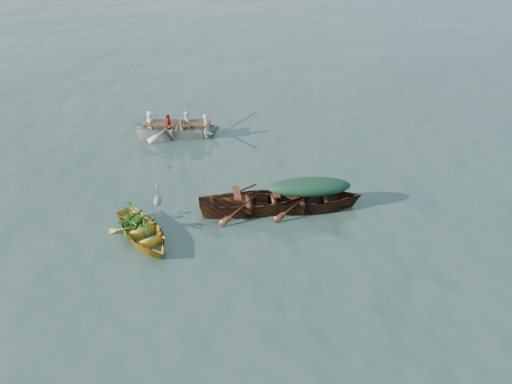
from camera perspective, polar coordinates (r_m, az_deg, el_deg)
ground at (r=12.61m, az=-1.32°, el=-9.28°), size 140.00×140.00×0.00m
yellow_dinghy at (r=14.09m, az=-12.69°, el=-5.33°), size 2.86×3.43×0.86m
green_tarp_boat at (r=15.13m, az=5.95°, el=-1.95°), size 4.56×1.60×1.06m
open_wooden_boat at (r=14.94m, az=-0.01°, el=-2.22°), size 4.77×1.90×1.10m
rowed_boat at (r=19.95m, az=-8.77°, el=6.23°), size 4.63×1.55×1.11m
green_tarp_cover at (r=14.72m, az=6.11°, el=0.65°), size 2.51×0.88×0.52m
thwart_benches at (r=14.64m, az=-0.01°, el=-0.33°), size 2.40×1.09×0.04m
heron at (r=13.80m, az=-11.10°, el=-1.51°), size 0.45×0.49×0.92m
dinghy_weeds at (r=14.13m, az=-13.79°, el=-1.79°), size 1.07×1.13×0.60m
rowers at (r=19.59m, az=-8.98°, el=8.72°), size 3.25×1.36×0.76m
oars at (r=19.72m, az=-8.90°, el=7.77°), size 0.70×2.62×0.06m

